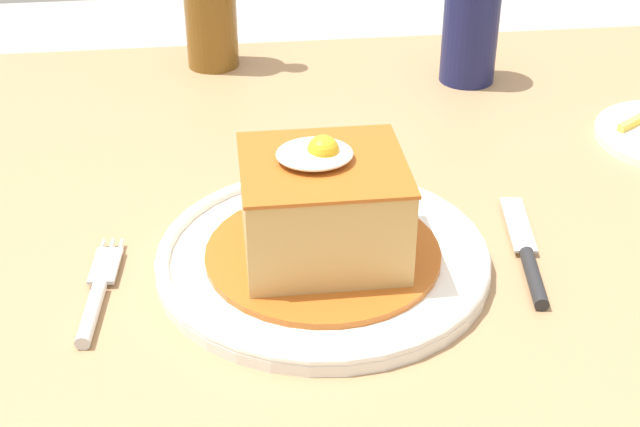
# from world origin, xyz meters

# --- Properties ---
(dining_table) EXTENTS (1.14, 0.96, 0.75)m
(dining_table) POSITION_xyz_m (0.00, 0.00, 0.64)
(dining_table) COLOR #A87F56
(dining_table) RESTS_ON ground_plane
(main_plate) EXTENTS (0.28, 0.28, 0.02)m
(main_plate) POSITION_xyz_m (0.01, -0.05, 0.76)
(main_plate) COLOR white
(main_plate) RESTS_ON dining_table
(sandwich_meal) EXTENTS (0.20, 0.20, 0.11)m
(sandwich_meal) POSITION_xyz_m (0.01, -0.05, 0.81)
(sandwich_meal) COLOR #B75B1E
(sandwich_meal) RESTS_ON main_plate
(fork) EXTENTS (0.03, 0.14, 0.01)m
(fork) POSITION_xyz_m (-0.17, -0.08, 0.76)
(fork) COLOR silver
(fork) RESTS_ON dining_table
(knife) EXTENTS (0.04, 0.17, 0.01)m
(knife) POSITION_xyz_m (0.19, -0.07, 0.76)
(knife) COLOR #262628
(knife) RESTS_ON dining_table
(soda_can) EXTENTS (0.07, 0.07, 0.12)m
(soda_can) POSITION_xyz_m (0.24, 0.33, 0.82)
(soda_can) COLOR #191E51
(soda_can) RESTS_ON dining_table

